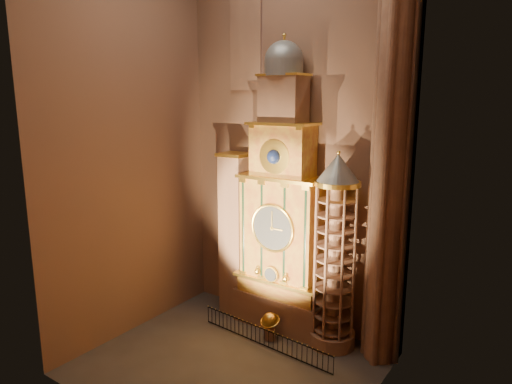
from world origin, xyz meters
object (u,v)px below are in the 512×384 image
Objects in this scene: astronomical_clock at (282,218)px; portrait_tower at (235,234)px; celestial_globe at (270,324)px; iron_railing at (264,337)px; stair_turret at (335,254)px.

portrait_tower is at bearing 179.71° from astronomical_clock.
portrait_tower is at bearing 154.67° from celestial_globe.
portrait_tower reaches higher than iron_railing.
astronomical_clock is at bearing 175.70° from stair_turret.
astronomical_clock is at bearing -0.29° from portrait_tower.
portrait_tower is 6.60m from iron_railing.
iron_railing is at bearing -78.74° from celestial_globe.
astronomical_clock is 6.68m from iron_railing.
stair_turret reaches higher than celestial_globe.
iron_railing is (-2.95, -2.33, -4.72)m from stair_turret.
astronomical_clock reaches higher than iron_railing.
stair_turret is 5.53m from celestial_globe.
astronomical_clock is 10.41× the size of celestial_globe.
stair_turret is at bearing -2.33° from portrait_tower.
astronomical_clock is at bearing 101.91° from iron_railing.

